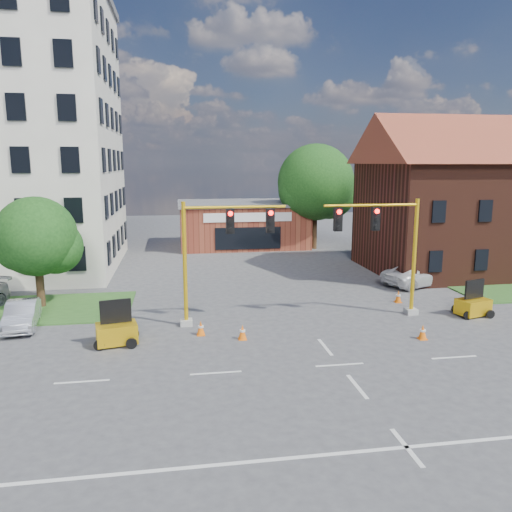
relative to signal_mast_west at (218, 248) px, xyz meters
name	(u,v)px	position (x,y,z in m)	size (l,w,h in m)	color
ground	(340,365)	(4.36, -6.00, -3.92)	(120.00, 120.00, 0.00)	#404043
lane_markings	(367,399)	(4.36, -9.00, -3.91)	(60.00, 36.00, 0.01)	silver
brick_shop	(242,224)	(4.36, 23.99, -1.76)	(12.40, 8.40, 4.30)	maroon
townhouse_row	(504,191)	(22.36, 10.00, 2.01)	(21.00, 11.00, 11.50)	#451F14
tree_large	(319,185)	(11.22, 21.08, 2.05)	(7.43, 7.07, 9.77)	#392714
tree_nw_front	(41,239)	(-9.42, 4.58, -0.05)	(4.61, 4.39, 6.24)	#392714
signal_mast_west	(218,248)	(0.00, 0.00, 0.00)	(5.30, 0.60, 6.20)	gray
signal_mast_east	(385,243)	(8.71, 0.00, 0.00)	(5.30, 0.60, 6.20)	gray
trailer_west	(117,331)	(-4.77, -2.22, -3.30)	(1.95, 1.50, 1.99)	#E9B113
trailer_east	(473,305)	(13.47, -0.78, -3.33)	(1.88, 1.51, 1.87)	#E9B113
cone_a	(242,332)	(0.87, -2.44, -3.58)	(0.40, 0.40, 0.70)	orange
cone_b	(201,328)	(-1.00, -1.56, -3.58)	(0.40, 0.40, 0.70)	orange
cone_c	(423,332)	(9.09, -3.73, -3.58)	(0.40, 0.40, 0.70)	orange
cone_d	(398,297)	(10.66, 2.27, -3.58)	(0.40, 0.40, 0.70)	orange
pickup_white	(418,275)	(13.79, 6.01, -3.21)	(2.37, 5.13, 1.43)	silver
sedan_silver_front	(22,315)	(-9.67, 0.97, -3.27)	(1.38, 3.97, 1.31)	#B6B7BE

